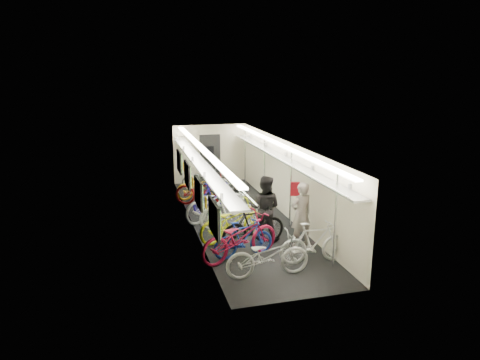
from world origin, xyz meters
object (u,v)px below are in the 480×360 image
passenger_near (301,214)px  passenger_mid (265,208)px  bicycle_0 (268,255)px  bicycle_1 (244,239)px  backpack (295,189)px

passenger_near → passenger_mid: (-0.78, 0.66, 0.03)m
bicycle_0 → bicycle_1: bicycle_0 is taller
passenger_near → bicycle_0: bearing=32.8°
bicycle_1 → passenger_mid: 1.36m
passenger_near → bicycle_1: bearing=-2.7°
passenger_near → passenger_mid: 1.03m
bicycle_1 → backpack: size_ratio=4.14×
passenger_mid → bicycle_0: bearing=105.5°
passenger_near → passenger_mid: bearing=-53.6°
bicycle_0 → passenger_near: passenger_near is taller
bicycle_1 → backpack: (1.85, 1.29, 0.81)m
bicycle_1 → passenger_mid: (0.85, 0.98, 0.42)m
backpack → bicycle_1: bearing=-124.5°
bicycle_0 → backpack: backpack is taller
bicycle_1 → passenger_near: size_ratio=0.91×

